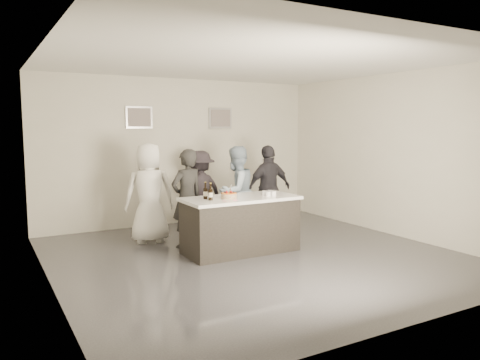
{
  "coord_description": "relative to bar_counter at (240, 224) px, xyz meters",
  "views": [
    {
      "loc": [
        -3.73,
        -6.12,
        2.02
      ],
      "look_at": [
        0.0,
        0.5,
        1.15
      ],
      "focal_mm": 35.0,
      "sensor_mm": 36.0,
      "label": 1
    }
  ],
  "objects": [
    {
      "name": "wall_back",
      "position": [
        0.09,
        2.68,
        1.05
      ],
      "size": [
        6.0,
        0.04,
        3.0
      ],
      "primitive_type": "cube",
      "color": "beige",
      "rests_on": "ground"
    },
    {
      "name": "picture_left",
      "position": [
        -0.81,
        2.65,
        1.75
      ],
      "size": [
        0.54,
        0.04,
        0.44
      ],
      "primitive_type": "cube",
      "color": "#B2B2B7",
      "rests_on": "wall_back"
    },
    {
      "name": "beer_bottle_a",
      "position": [
        -0.58,
        0.07,
        0.58
      ],
      "size": [
        0.07,
        0.07,
        0.26
      ],
      "primitive_type": "cylinder",
      "color": "black",
      "rests_on": "bar_counter"
    },
    {
      "name": "picture_right",
      "position": [
        0.99,
        2.65,
        1.75
      ],
      "size": [
        0.54,
        0.04,
        0.44
      ],
      "primitive_type": "cube",
      "color": "#B2B2B7",
      "rests_on": "wall_back"
    },
    {
      "name": "ceiling",
      "position": [
        0.09,
        -0.32,
        2.55
      ],
      "size": [
        6.0,
        6.0,
        0.0
      ],
      "primitive_type": "plane",
      "rotation": [
        3.14,
        0.0,
        0.0
      ],
      "color": "white"
    },
    {
      "name": "person_main_blue",
      "position": [
        0.45,
        0.96,
        0.38
      ],
      "size": [
        0.98,
        0.87,
        1.67
      ],
      "primitive_type": "imported",
      "rotation": [
        0.0,
        0.0,
        3.49
      ],
      "color": "#98B0C7",
      "rests_on": "ground"
    },
    {
      "name": "person_guest_back",
      "position": [
        0.11,
        1.8,
        0.33
      ],
      "size": [
        1.1,
        0.76,
        1.56
      ],
      "primitive_type": "imported",
      "rotation": [
        0.0,
        0.0,
        3.34
      ],
      "color": "#272329",
      "rests_on": "ground"
    },
    {
      "name": "cake",
      "position": [
        -0.24,
        -0.05,
        0.49
      ],
      "size": [
        0.25,
        0.25,
        0.08
      ],
      "primitive_type": "cylinder",
      "color": "orange",
      "rests_on": "bar_counter"
    },
    {
      "name": "beer_bottle_b",
      "position": [
        -0.56,
        -0.07,
        0.58
      ],
      "size": [
        0.07,
        0.07,
        0.26
      ],
      "primitive_type": "cylinder",
      "color": "black",
      "rests_on": "bar_counter"
    },
    {
      "name": "person_guest_right",
      "position": [
        1.22,
        1.04,
        0.38
      ],
      "size": [
        1.0,
        0.47,
        1.67
      ],
      "primitive_type": "imported",
      "rotation": [
        0.0,
        0.0,
        3.21
      ],
      "color": "#28272F",
      "rests_on": "ground"
    },
    {
      "name": "person_guest_left",
      "position": [
        -1.07,
        1.34,
        0.42
      ],
      "size": [
        0.96,
        0.74,
        1.75
      ],
      "primitive_type": "imported",
      "rotation": [
        0.0,
        0.0,
        2.91
      ],
      "color": "white",
      "rests_on": "ground"
    },
    {
      "name": "candles",
      "position": [
        -0.33,
        -0.27,
        0.45
      ],
      "size": [
        0.24,
        0.08,
        0.01
      ],
      "primitive_type": "cube",
      "color": "pink",
      "rests_on": "bar_counter"
    },
    {
      "name": "wall_front",
      "position": [
        0.09,
        -3.32,
        1.05
      ],
      "size": [
        6.0,
        0.04,
        3.0
      ],
      "primitive_type": "cube",
      "color": "beige",
      "rests_on": "ground"
    },
    {
      "name": "bar_counter",
      "position": [
        0.0,
        0.0,
        0.0
      ],
      "size": [
        1.86,
        0.86,
        0.9
      ],
      "primitive_type": "cube",
      "color": "white",
      "rests_on": "ground"
    },
    {
      "name": "tumbler_cluster",
      "position": [
        0.48,
        -0.11,
        0.49
      ],
      "size": [
        0.19,
        0.19,
        0.08
      ],
      "primitive_type": "cube",
      "color": "#C55F12",
      "rests_on": "bar_counter"
    },
    {
      "name": "wall_right",
      "position": [
        3.09,
        -0.32,
        1.05
      ],
      "size": [
        0.04,
        6.0,
        3.0
      ],
      "primitive_type": "cube",
      "color": "beige",
      "rests_on": "ground"
    },
    {
      "name": "floor",
      "position": [
        0.09,
        -0.32,
        -0.45
      ],
      "size": [
        6.0,
        6.0,
        0.0
      ],
      "primitive_type": "plane",
      "color": "#3D3D42",
      "rests_on": "ground"
    },
    {
      "name": "person_main_black",
      "position": [
        -0.62,
        0.72,
        0.38
      ],
      "size": [
        0.68,
        0.53,
        1.65
      ],
      "primitive_type": "imported",
      "rotation": [
        0.0,
        0.0,
        3.38
      ],
      "color": "black",
      "rests_on": "ground"
    },
    {
      "name": "wall_left",
      "position": [
        -2.91,
        -0.32,
        1.05
      ],
      "size": [
        0.04,
        6.0,
        3.0
      ],
      "primitive_type": "cube",
      "color": "beige",
      "rests_on": "ground"
    }
  ]
}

